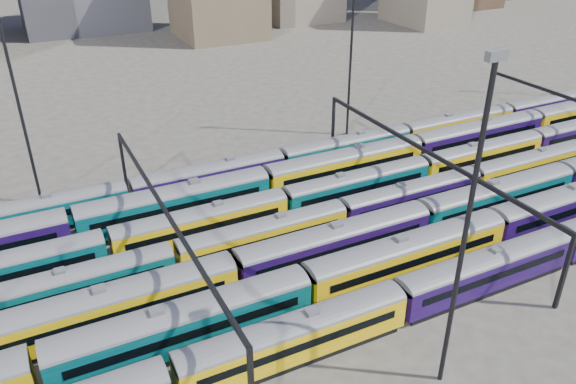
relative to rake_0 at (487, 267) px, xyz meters
name	(u,v)px	position (x,y,z in m)	size (l,w,h in m)	color
ground	(346,230)	(-6.04, 15.00, -2.60)	(500.00, 500.00, 0.00)	#433E39
rake_0	(487,267)	(0.00, 0.00, 0.00)	(100.28, 2.94, 4.94)	black
rake_1	(407,252)	(-5.41, 5.00, 0.28)	(110.87, 3.25, 5.48)	black
rake_2	(422,216)	(0.30, 10.00, 0.19)	(129.13, 3.15, 5.31)	black
rake_3	(264,233)	(-16.12, 15.00, -0.16)	(94.25, 2.76, 4.64)	black
rake_4	(358,183)	(-1.42, 20.00, -0.06)	(137.50, 2.87, 4.83)	black
rake_5	(266,180)	(-11.30, 25.00, 0.30)	(133.93, 3.26, 5.51)	black
rake_6	(346,147)	(3.20, 30.00, -0.03)	(98.99, 2.90, 4.88)	black
gantry_1	(165,219)	(-26.04, 15.00, 4.19)	(0.35, 40.35, 8.03)	black
gantry_2	(424,158)	(3.96, 15.00, 4.19)	(0.35, 40.35, 8.03)	black
mast_1	(16,92)	(-36.04, 37.00, 11.37)	(1.40, 0.50, 25.60)	black
mast_2	(467,226)	(-11.04, -7.00, 11.37)	(1.40, 0.50, 25.60)	black
mast_3	(351,45)	(8.96, 39.00, 11.37)	(1.40, 0.50, 25.60)	black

